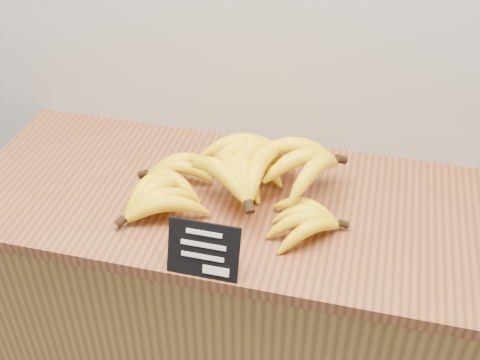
% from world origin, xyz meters
% --- Properties ---
extents(counter, '(1.26, 0.50, 0.90)m').
position_xyz_m(counter, '(0.07, 2.75, 0.45)').
color(counter, olive).
rests_on(counter, ground).
extents(counter_top, '(1.31, 0.54, 0.03)m').
position_xyz_m(counter_top, '(0.07, 2.75, 0.92)').
color(counter_top, brown).
rests_on(counter_top, counter).
extents(chalkboard_sign, '(0.15, 0.04, 0.11)m').
position_xyz_m(chalkboard_sign, '(0.04, 2.51, 0.99)').
color(chalkboard_sign, black).
rests_on(chalkboard_sign, counter_top).
extents(banana_pile, '(0.54, 0.37, 0.13)m').
position_xyz_m(banana_pile, '(0.06, 2.75, 0.99)').
color(banana_pile, yellow).
rests_on(banana_pile, counter_top).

